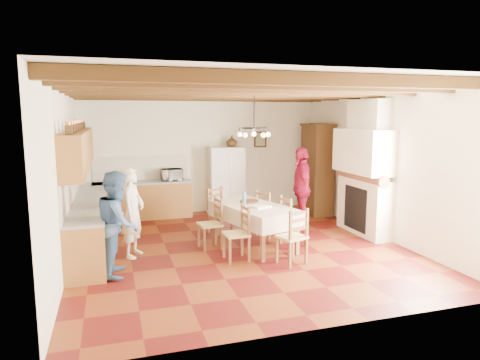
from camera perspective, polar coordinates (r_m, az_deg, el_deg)
The scene contains 31 objects.
floor at distance 8.19m, azimuth -0.06°, elevation -9.08°, with size 6.00×6.50×0.02m, color #4E100C.
ceiling at distance 7.82m, azimuth -0.06°, elevation 12.50°, with size 6.00×6.50×0.02m, color silver.
wall_back at distance 11.01m, azimuth -5.00°, elevation 3.48°, with size 6.00×0.02×3.00m, color silver.
wall_front at distance 4.88m, azimuth 11.13°, elevation -3.15°, with size 6.00×0.02×3.00m, color silver.
wall_left at distance 7.57m, azimuth -22.43°, elevation 0.52°, with size 0.02×6.50×3.00m, color silver.
wall_right at distance 9.20m, azimuth 18.21°, elevation 2.06°, with size 0.02×6.50×3.00m, color silver.
ceiling_beams at distance 7.82m, azimuth -0.06°, elevation 11.77°, with size 6.00×6.30×0.16m, color #3C2811, non-canonical shape.
lower_cabinets_left at distance 8.77m, azimuth -19.37°, elevation -5.40°, with size 0.60×4.30×0.86m, color brown.
lower_cabinets_back at distance 10.64m, azimuth -12.77°, elevation -2.71°, with size 2.30×0.60×0.86m, color brown.
countertop_left at distance 8.68m, azimuth -19.52°, elevation -2.51°, with size 0.62×4.30×0.04m, color gray.
countertop_back at distance 10.57m, azimuth -12.85°, elevation -0.31°, with size 2.34×0.62×0.04m, color gray.
backsplash_left at distance 8.65m, azimuth -21.51°, elevation -0.51°, with size 0.03×4.30×0.60m, color beige.
backsplash_back at distance 10.80m, azimuth -13.02°, elevation 1.59°, with size 2.30×0.03×0.60m, color beige.
upper_cabinets at distance 8.56m, azimuth -20.68°, elevation 3.84°, with size 0.35×4.20×0.70m, color brown.
fireplace at distance 9.21m, azimuth 15.99°, elevation 1.54°, with size 0.56×1.60×2.80m, color beige, non-canonical shape.
wall_picture at distance 11.38m, azimuth 2.71°, elevation 5.43°, with size 0.34×0.03×0.42m, color #332119.
refrigerator at distance 10.92m, azimuth -1.79°, elevation 0.01°, with size 0.85×0.70×1.69m, color white.
hutch at distance 11.07m, azimuth 10.16°, elevation 1.50°, with size 0.52×1.25×2.27m, color #372212, non-canonical shape.
dining_table at distance 8.09m, azimuth 1.84°, elevation -3.96°, with size 1.41×2.02×0.80m.
chandelier at distance 7.90m, azimuth 1.89°, elevation 6.94°, with size 0.47×0.47×0.03m, color black.
chair_left_near at distance 7.40m, azimuth -0.52°, elevation -7.07°, with size 0.42×0.40×0.96m, color brown, non-canonical shape.
chair_left_far at distance 8.05m, azimuth -4.03°, elevation -5.80°, with size 0.42×0.40×0.96m, color brown, non-canonical shape.
chair_right_near at distance 8.28m, azimuth 7.10°, elevation -5.43°, with size 0.42×0.40×0.96m, color brown, non-canonical shape.
chair_right_far at distance 8.87m, azimuth 3.79°, elevation -4.43°, with size 0.42×0.40×0.96m, color brown, non-canonical shape.
chair_end_near at distance 7.29m, azimuth 6.90°, elevation -7.38°, with size 0.42×0.40×0.96m, color brown, non-canonical shape.
chair_end_far at distance 9.11m, azimuth -2.71°, elevation -4.08°, with size 0.42×0.40×0.96m, color brown, non-canonical shape.
person_man at distance 7.75m, azimuth -14.13°, elevation -4.20°, with size 0.58×0.38×1.60m, color white.
person_woman_blue at distance 6.95m, azimuth -15.97°, elevation -5.53°, with size 0.80×0.62×1.64m, color #395B88.
person_woman_red at distance 9.56m, azimuth 8.18°, elevation -1.00°, with size 1.05×0.44×1.80m, color #A11132.
microwave at distance 10.61m, azimuth -9.08°, elevation 0.71°, with size 0.51×0.34×0.28m, color silver.
fridge_vase at distance 10.85m, azimuth -1.10°, elevation 5.21°, with size 0.27×0.27×0.29m, color #372212.
Camera 1 is at (-2.26, -7.47, 2.48)m, focal length 32.00 mm.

